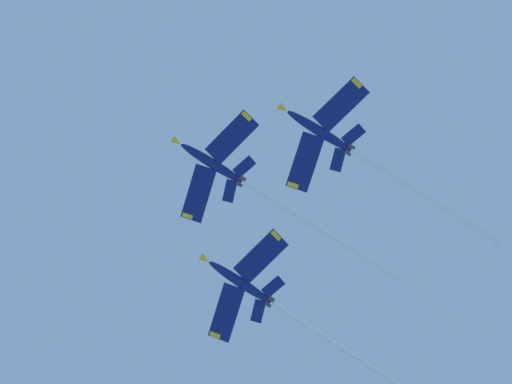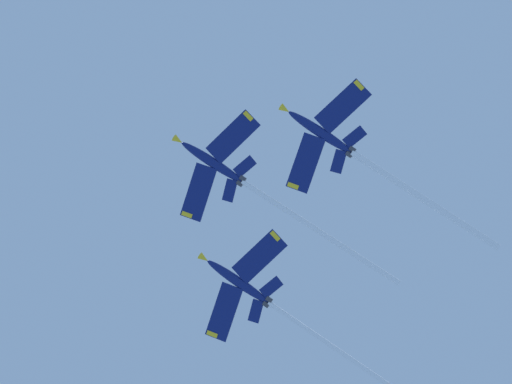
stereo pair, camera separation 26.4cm
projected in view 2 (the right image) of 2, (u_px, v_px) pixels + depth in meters
jet_lead at (248, 185)px, 138.24m from camera, size 20.19×42.21×10.43m
jet_left_wing at (361, 159)px, 134.21m from camera, size 20.19×39.15×10.32m
jet_right_wing at (262, 298)px, 136.77m from camera, size 20.19×38.15×10.36m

